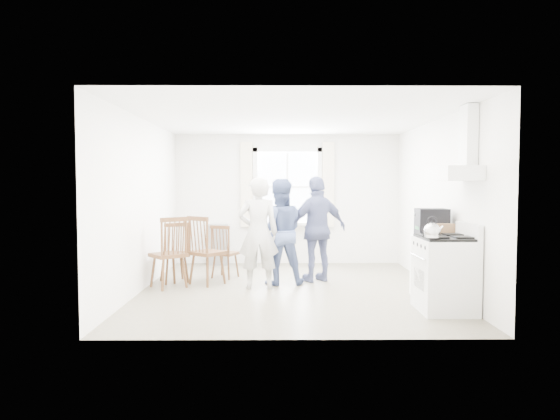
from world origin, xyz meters
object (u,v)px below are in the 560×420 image
object	(u,v)px
gas_stove	(445,273)
windsor_chair_c	(176,246)
windsor_chair_a	(172,245)
person_mid	(279,232)
stereo_stack	(432,222)
person_right	(318,229)
windsor_chair_b	(222,246)
person_left	(258,233)
low_cabinet	(433,267)

from	to	relation	value
gas_stove	windsor_chair_c	size ratio (longest dim) A/B	1.12
windsor_chair_a	person_mid	size ratio (longest dim) A/B	0.66
stereo_stack	person_right	xyz separation A→B (m)	(-1.49, 1.26, -0.21)
stereo_stack	windsor_chair_b	distance (m)	3.48
windsor_chair_a	windsor_chair_b	size ratio (longest dim) A/B	1.21
windsor_chair_b	person_right	size ratio (longest dim) A/B	0.53
person_mid	windsor_chair_a	bearing A→B (deg)	5.09
person_left	person_mid	world-z (taller)	person_left
low_cabinet	person_right	size ratio (longest dim) A/B	0.52
windsor_chair_a	low_cabinet	bearing A→B (deg)	-10.19
person_mid	person_right	world-z (taller)	person_right
gas_stove	person_right	world-z (taller)	person_right
low_cabinet	person_mid	size ratio (longest dim) A/B	0.53
stereo_stack	person_mid	distance (m)	2.37
windsor_chair_b	gas_stove	bearing A→B (deg)	-35.79
windsor_chair_a	windsor_chair_b	world-z (taller)	windsor_chair_a
windsor_chair_b	person_mid	xyz separation A→B (m)	(0.97, -0.48, 0.29)
windsor_chair_c	person_right	xyz separation A→B (m)	(2.31, 0.14, 0.26)
low_cabinet	windsor_chair_c	xyz separation A→B (m)	(-3.83, 1.12, 0.16)
windsor_chair_a	windsor_chair_c	world-z (taller)	windsor_chair_a
windsor_chair_b	windsor_chair_c	xyz separation A→B (m)	(-0.71, -0.39, 0.05)
person_right	windsor_chair_c	bearing A→B (deg)	-19.64
stereo_stack	windsor_chair_a	bearing A→B (deg)	169.69
low_cabinet	stereo_stack	xyz separation A→B (m)	(-0.03, -0.00, 0.63)
person_right	stereo_stack	bearing A→B (deg)	116.85
gas_stove	person_mid	distance (m)	2.73
gas_stove	windsor_chair_c	distance (m)	4.18
person_left	stereo_stack	bearing A→B (deg)	158.97
gas_stove	stereo_stack	world-z (taller)	stereo_stack
stereo_stack	person_right	world-z (taller)	person_right
windsor_chair_a	person_mid	bearing A→B (deg)	11.53
windsor_chair_c	person_left	bearing A→B (deg)	-17.11
low_cabinet	windsor_chair_b	world-z (taller)	windsor_chair_b
gas_stove	person_mid	bearing A→B (deg)	140.51
windsor_chair_b	person_mid	bearing A→B (deg)	-26.51
stereo_stack	windsor_chair_b	size ratio (longest dim) A/B	0.46
gas_stove	windsor_chair_a	bearing A→B (deg)	159.67
low_cabinet	windsor_chair_b	size ratio (longest dim) A/B	0.98
gas_stove	person_left	size ratio (longest dim) A/B	0.65
low_cabinet	person_left	distance (m)	2.61
windsor_chair_c	person_right	distance (m)	2.33
gas_stove	windsor_chair_b	xyz separation A→B (m)	(-3.05, 2.20, 0.08)
windsor_chair_c	stereo_stack	bearing A→B (deg)	-16.39
stereo_stack	windsor_chair_b	world-z (taller)	stereo_stack
windsor_chair_a	person_left	distance (m)	1.34
stereo_stack	windsor_chair_c	size ratio (longest dim) A/B	0.43
person_right	gas_stove	bearing A→B (deg)	103.57
gas_stove	stereo_stack	size ratio (longest dim) A/B	2.63
low_cabinet	gas_stove	bearing A→B (deg)	-95.68
windsor_chair_a	person_left	size ratio (longest dim) A/B	0.65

